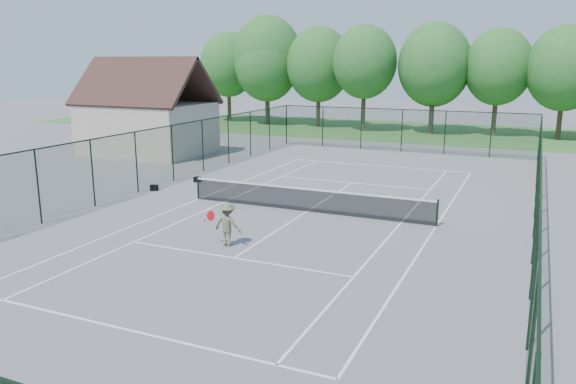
% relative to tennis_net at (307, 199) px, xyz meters
% --- Properties ---
extents(ground, '(140.00, 140.00, 0.00)m').
position_rel_tennis_net_xyz_m(ground, '(0.00, 0.00, -0.58)').
color(ground, slate).
rests_on(ground, ground).
extents(grass_far, '(80.00, 16.00, 0.01)m').
position_rel_tennis_net_xyz_m(grass_far, '(0.00, 30.00, -0.57)').
color(grass_far, '#3F7932').
rests_on(grass_far, ground).
extents(court_lines, '(11.05, 23.85, 0.01)m').
position_rel_tennis_net_xyz_m(court_lines, '(0.00, 0.00, -0.57)').
color(court_lines, white).
rests_on(court_lines, ground).
extents(tennis_net, '(11.08, 0.08, 1.10)m').
position_rel_tennis_net_xyz_m(tennis_net, '(0.00, 0.00, 0.00)').
color(tennis_net, black).
rests_on(tennis_net, ground).
extents(fence_enclosure, '(18.05, 36.05, 3.02)m').
position_rel_tennis_net_xyz_m(fence_enclosure, '(0.00, 0.00, 0.98)').
color(fence_enclosure, '#1A3722').
rests_on(fence_enclosure, ground).
extents(utility_building, '(8.60, 6.27, 6.63)m').
position_rel_tennis_net_xyz_m(utility_building, '(-16.00, 10.00, 2.54)').
color(utility_building, beige).
rests_on(utility_building, ground).
extents(tree_line_far, '(39.40, 6.40, 9.70)m').
position_rel_tennis_net_xyz_m(tree_line_far, '(0.00, 30.00, 5.42)').
color(tree_line_far, '#4A3822').
rests_on(tree_line_far, ground).
extents(sports_bag_a, '(0.40, 0.28, 0.29)m').
position_rel_tennis_net_xyz_m(sports_bag_a, '(-8.52, 0.64, -0.43)').
color(sports_bag_a, black).
rests_on(sports_bag_a, ground).
extents(sports_bag_b, '(0.41, 0.31, 0.28)m').
position_rel_tennis_net_xyz_m(sports_bag_b, '(-7.65, 3.23, -0.44)').
color(sports_bag_b, black).
rests_on(sports_bag_b, ground).
extents(tennis_player, '(2.09, 0.90, 1.56)m').
position_rel_tennis_net_xyz_m(tennis_player, '(-0.83, -5.35, 0.21)').
color(tennis_player, '#606847').
rests_on(tennis_player, ground).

